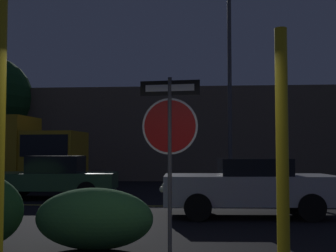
{
  "coord_description": "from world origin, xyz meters",
  "views": [
    {
      "loc": [
        0.64,
        -4.67,
        1.46
      ],
      "look_at": [
        0.0,
        3.79,
        1.95
      ],
      "focal_mm": 50.0,
      "sensor_mm": 36.0,
      "label": 1
    }
  ],
  "objects_px": {
    "stop_sign": "(170,129)",
    "yellow_pole_right": "(282,162)",
    "delivery_truck": "(14,150)",
    "passing_car_2": "(54,177)",
    "passing_car_3": "(249,186)",
    "hedge_bush_2": "(94,219)",
    "street_lamp": "(230,66)"
  },
  "relations": [
    {
      "from": "hedge_bush_2",
      "to": "passing_car_3",
      "type": "xyz_separation_m",
      "value": [
        2.72,
        4.0,
        0.23
      ]
    },
    {
      "from": "yellow_pole_right",
      "to": "street_lamp",
      "type": "relative_size",
      "value": 0.34
    },
    {
      "from": "passing_car_2",
      "to": "yellow_pole_right",
      "type": "bearing_deg",
      "value": -155.32
    },
    {
      "from": "passing_car_2",
      "to": "passing_car_3",
      "type": "height_order",
      "value": "passing_car_2"
    },
    {
      "from": "passing_car_3",
      "to": "hedge_bush_2",
      "type": "bearing_deg",
      "value": 143.1
    },
    {
      "from": "yellow_pole_right",
      "to": "hedge_bush_2",
      "type": "distance_m",
      "value": 3.46
    },
    {
      "from": "passing_car_3",
      "to": "delivery_truck",
      "type": "distance_m",
      "value": 11.63
    },
    {
      "from": "hedge_bush_2",
      "to": "street_lamp",
      "type": "height_order",
      "value": "street_lamp"
    },
    {
      "from": "passing_car_2",
      "to": "delivery_truck",
      "type": "distance_m",
      "value": 4.85
    },
    {
      "from": "hedge_bush_2",
      "to": "delivery_truck",
      "type": "bearing_deg",
      "value": 117.71
    },
    {
      "from": "stop_sign",
      "to": "street_lamp",
      "type": "distance_m",
      "value": 12.27
    },
    {
      "from": "passing_car_3",
      "to": "street_lamp",
      "type": "height_order",
      "value": "street_lamp"
    },
    {
      "from": "yellow_pole_right",
      "to": "delivery_truck",
      "type": "distance_m",
      "value": 16.24
    },
    {
      "from": "passing_car_2",
      "to": "stop_sign",
      "type": "bearing_deg",
      "value": -156.14
    },
    {
      "from": "yellow_pole_right",
      "to": "passing_car_3",
      "type": "bearing_deg",
      "value": 87.55
    },
    {
      "from": "hedge_bush_2",
      "to": "passing_car_2",
      "type": "distance_m",
      "value": 8.39
    },
    {
      "from": "passing_car_2",
      "to": "hedge_bush_2",
      "type": "bearing_deg",
      "value": -162.37
    },
    {
      "from": "stop_sign",
      "to": "street_lamp",
      "type": "height_order",
      "value": "street_lamp"
    },
    {
      "from": "stop_sign",
      "to": "street_lamp",
      "type": "bearing_deg",
      "value": 89.4
    },
    {
      "from": "stop_sign",
      "to": "yellow_pole_right",
      "type": "distance_m",
      "value": 2.43
    },
    {
      "from": "passing_car_2",
      "to": "passing_car_3",
      "type": "bearing_deg",
      "value": -127.22
    },
    {
      "from": "passing_car_2",
      "to": "delivery_truck",
      "type": "bearing_deg",
      "value": 32.89
    },
    {
      "from": "yellow_pole_right",
      "to": "street_lamp",
      "type": "distance_m",
      "value": 14.24
    },
    {
      "from": "hedge_bush_2",
      "to": "passing_car_3",
      "type": "distance_m",
      "value": 4.84
    },
    {
      "from": "passing_car_2",
      "to": "street_lamp",
      "type": "xyz_separation_m",
      "value": [
        5.89,
        3.75,
        4.23
      ]
    },
    {
      "from": "hedge_bush_2",
      "to": "street_lamp",
      "type": "distance_m",
      "value": 12.64
    },
    {
      "from": "passing_car_2",
      "to": "street_lamp",
      "type": "distance_m",
      "value": 8.16
    },
    {
      "from": "passing_car_2",
      "to": "passing_car_3",
      "type": "distance_m",
      "value": 6.99
    },
    {
      "from": "stop_sign",
      "to": "yellow_pole_right",
      "type": "relative_size",
      "value": 0.94
    },
    {
      "from": "yellow_pole_right",
      "to": "stop_sign",
      "type": "bearing_deg",
      "value": 122.39
    },
    {
      "from": "street_lamp",
      "to": "passing_car_3",
      "type": "bearing_deg",
      "value": -89.98
    },
    {
      "from": "yellow_pole_right",
      "to": "delivery_truck",
      "type": "xyz_separation_m",
      "value": [
        -8.52,
        13.83,
        0.2
      ]
    }
  ]
}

